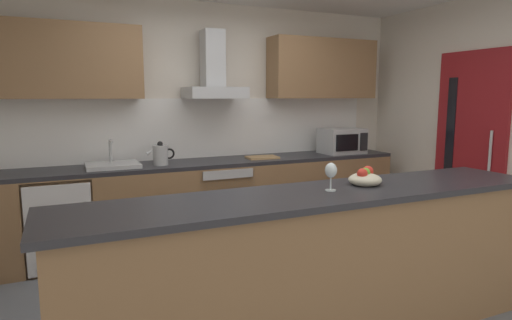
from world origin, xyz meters
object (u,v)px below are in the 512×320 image
object	(u,v)px
wine_glass	(331,171)
chopping_board	(262,157)
fruit_bowl	(365,178)
refrigerator	(59,221)
kettle	(161,155)
sink	(113,165)
range_hood	(214,77)
oven	(219,201)
microwave	(342,141)

from	to	relation	value
wine_glass	chopping_board	world-z (taller)	wine_glass
wine_glass	fruit_bowl	bearing A→B (deg)	10.63
refrigerator	kettle	distance (m)	1.12
sink	range_hood	size ratio (longest dim) A/B	0.69
oven	wine_glass	xyz separation A→B (m)	(-0.00, -2.11, 0.66)
chopping_board	wine_glass	bearing A→B (deg)	-103.68
fruit_bowl	chopping_board	distance (m)	2.04
fruit_bowl	microwave	bearing A→B (deg)	58.14
oven	sink	bearing A→B (deg)	179.42
kettle	chopping_board	size ratio (longest dim) A/B	0.85
refrigerator	sink	world-z (taller)	sink
sink	fruit_bowl	size ratio (longest dim) A/B	2.27
microwave	fruit_bowl	xyz separation A→B (m)	(-1.25, -2.02, -0.01)
sink	wine_glass	distance (m)	2.38
microwave	kettle	xyz separation A→B (m)	(-2.19, -0.01, -0.04)
microwave	kettle	bearing A→B (deg)	-179.85
fruit_bowl	oven	bearing A→B (deg)	98.66
sink	kettle	bearing A→B (deg)	-5.57
refrigerator	microwave	distance (m)	3.21
microwave	sink	world-z (taller)	microwave
refrigerator	chopping_board	bearing A→B (deg)	-0.57
range_hood	fruit_bowl	bearing A→B (deg)	-81.84
wine_glass	oven	bearing A→B (deg)	89.91
microwave	fruit_bowl	size ratio (longest dim) A/B	2.27
oven	refrigerator	size ratio (longest dim) A/B	0.94
refrigerator	range_hood	xyz separation A→B (m)	(1.59, 0.13, 1.36)
kettle	oven	bearing A→B (deg)	3.07
oven	microwave	world-z (taller)	microwave
microwave	kettle	world-z (taller)	microwave
sink	wine_glass	size ratio (longest dim) A/B	2.81
range_hood	chopping_board	size ratio (longest dim) A/B	2.12
microwave	chopping_board	size ratio (longest dim) A/B	1.47
oven	microwave	bearing A→B (deg)	-1.02
range_hood	chopping_board	xyz separation A→B (m)	(0.50, -0.15, -0.88)
refrigerator	fruit_bowl	size ratio (longest dim) A/B	3.86
range_hood	microwave	bearing A→B (deg)	-5.74
refrigerator	range_hood	world-z (taller)	range_hood
refrigerator	range_hood	size ratio (longest dim) A/B	1.18
oven	wine_glass	size ratio (longest dim) A/B	4.50
sink	refrigerator	bearing A→B (deg)	-178.43
kettle	sink	bearing A→B (deg)	174.43
kettle	fruit_bowl	bearing A→B (deg)	-64.97
kettle	range_hood	xyz separation A→B (m)	(0.63, 0.16, 0.78)
kettle	wine_glass	size ratio (longest dim) A/B	1.62
microwave	sink	size ratio (longest dim) A/B	1.00
oven	wine_glass	world-z (taller)	wine_glass
oven	microwave	size ratio (longest dim) A/B	1.60
microwave	wine_glass	size ratio (longest dim) A/B	2.81
oven	kettle	distance (m)	0.83
oven	kettle	xyz separation A→B (m)	(-0.63, -0.03, 0.55)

